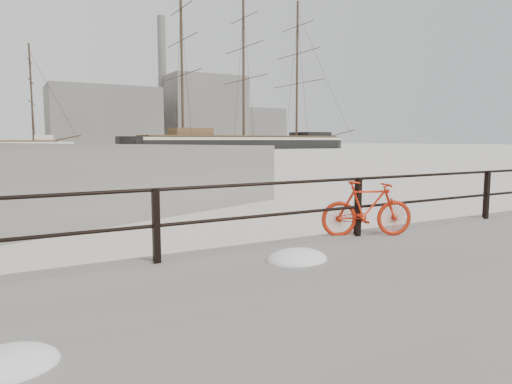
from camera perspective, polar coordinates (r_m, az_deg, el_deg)
name	(u,v)px	position (r m, az deg, el deg)	size (l,w,h in m)	color
ground	(478,234)	(10.78, 25.97, -4.73)	(400.00, 400.00, 0.00)	white
guardrail	(487,195)	(10.57, 26.86, -0.32)	(28.00, 0.10, 1.00)	black
bicycle	(367,209)	(7.93, 13.71, -2.05)	(1.57, 0.23, 0.95)	red
barque_black	(244,149)	(103.52, -1.54, 5.40)	(63.61, 20.82, 35.74)	black
industrial_west	(104,117)	(148.94, -18.46, 8.87)	(32.00, 18.00, 18.00)	gray
industrial_mid	(203,112)	(164.18, -6.59, 9.95)	(26.00, 20.00, 24.00)	gray
industrial_east	(253,127)	(178.54, -0.32, 8.11)	(20.00, 16.00, 14.00)	gray
smokestack	(163,82)	(165.23, -11.60, 13.33)	(2.80, 2.80, 44.00)	gray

